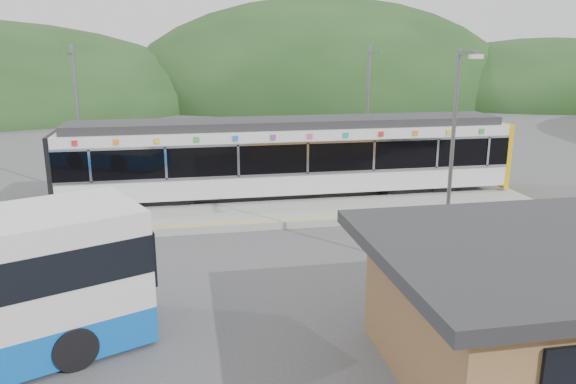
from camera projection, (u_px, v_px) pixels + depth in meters
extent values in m
plane|color=#4C4C4F|center=(253.00, 247.00, 19.95)|extent=(120.00, 120.00, 0.00)
ellipsoid|color=#1E3D19|center=(322.00, 100.00, 74.17)|extent=(52.00, 39.00, 26.00)
ellipsoid|color=#1E3D19|center=(547.00, 100.00, 73.68)|extent=(44.00, 33.00, 16.00)
cube|color=#9E9E99|center=(243.00, 216.00, 23.05)|extent=(26.00, 3.20, 0.30)
cube|color=yellow|center=(246.00, 222.00, 21.78)|extent=(26.00, 0.10, 0.01)
cube|color=black|center=(158.00, 200.00, 24.95)|extent=(3.20, 2.20, 0.56)
cube|color=black|center=(411.00, 187.00, 27.11)|extent=(3.20, 2.20, 0.56)
cube|color=silver|center=(290.00, 178.00, 25.84)|extent=(20.00, 2.90, 0.92)
cube|color=black|center=(290.00, 152.00, 25.54)|extent=(20.00, 2.96, 1.45)
cube|color=silver|center=(296.00, 174.00, 24.29)|extent=(20.00, 0.05, 0.10)
cube|color=silver|center=(296.00, 143.00, 23.95)|extent=(20.00, 0.05, 0.10)
cube|color=silver|center=(290.00, 132.00, 25.30)|extent=(20.00, 2.90, 0.45)
cube|color=#2D2D30|center=(290.00, 123.00, 25.20)|extent=(19.40, 2.50, 0.36)
cube|color=#E5B10C|center=(493.00, 152.00, 27.44)|extent=(0.24, 2.92, 3.00)
cube|color=black|center=(56.00, 168.00, 23.81)|extent=(0.20, 2.92, 3.00)
cube|color=silver|center=(90.00, 166.00, 22.59)|extent=(0.10, 0.05, 1.35)
cube|color=silver|center=(166.00, 163.00, 23.13)|extent=(0.10, 0.05, 1.35)
cube|color=silver|center=(238.00, 161.00, 23.67)|extent=(0.10, 0.05, 1.35)
cube|color=silver|center=(308.00, 158.00, 24.21)|extent=(0.10, 0.05, 1.35)
cube|color=silver|center=(374.00, 156.00, 24.75)|extent=(0.10, 0.05, 1.35)
cube|color=silver|center=(437.00, 153.00, 25.28)|extent=(0.10, 0.05, 1.35)
cube|color=silver|center=(488.00, 152.00, 25.73)|extent=(0.10, 0.05, 1.35)
cube|color=red|center=(75.00, 143.00, 22.27)|extent=(0.22, 0.04, 0.22)
cube|color=orange|center=(116.00, 142.00, 22.55)|extent=(0.22, 0.04, 0.22)
cube|color=yellow|center=(157.00, 141.00, 22.84)|extent=(0.22, 0.04, 0.22)
cube|color=green|center=(197.00, 140.00, 23.13)|extent=(0.22, 0.04, 0.22)
cube|color=blue|center=(235.00, 138.00, 23.42)|extent=(0.22, 0.04, 0.22)
cube|color=purple|center=(273.00, 137.00, 23.70)|extent=(0.22, 0.04, 0.22)
cube|color=#E54C8C|center=(310.00, 136.00, 23.99)|extent=(0.22, 0.04, 0.22)
cube|color=#19A5A5|center=(346.00, 135.00, 24.28)|extent=(0.22, 0.04, 0.22)
cube|color=red|center=(381.00, 134.00, 24.57)|extent=(0.22, 0.04, 0.22)
cube|color=orange|center=(416.00, 133.00, 24.86)|extent=(0.22, 0.04, 0.22)
cube|color=yellow|center=(449.00, 132.00, 25.14)|extent=(0.22, 0.04, 0.22)
cube|color=green|center=(482.00, 131.00, 25.43)|extent=(0.22, 0.04, 0.22)
cylinder|color=slate|center=(78.00, 122.00, 25.99)|extent=(0.18, 0.18, 7.00)
cube|color=slate|center=(69.00, 54.00, 24.44)|extent=(0.08, 1.80, 0.08)
cylinder|color=slate|center=(367.00, 115.00, 28.50)|extent=(0.18, 0.18, 7.00)
cube|color=slate|center=(375.00, 53.00, 26.96)|extent=(0.08, 1.80, 0.08)
cylinder|color=black|center=(60.00, 325.00, 13.33)|extent=(2.10, 3.06, 1.00)
cylinder|color=slate|center=(451.00, 166.00, 16.82)|extent=(0.12, 0.12, 6.85)
cube|color=slate|center=(468.00, 53.00, 15.49)|extent=(0.16, 1.15, 0.12)
cube|color=silver|center=(477.00, 56.00, 15.03)|extent=(0.36, 0.19, 0.12)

